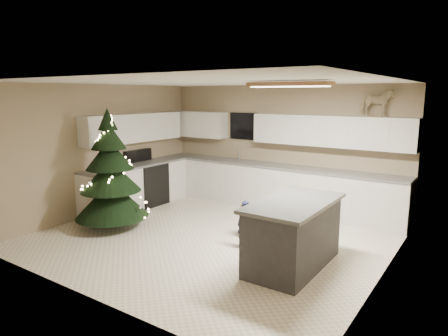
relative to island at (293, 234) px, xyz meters
The scene contains 8 objects.
ground_plane 1.71m from the island, 169.49° to the left, with size 5.50×5.50×0.00m, color beige.
room_shell 2.06m from the island, 169.28° to the left, with size 5.52×5.02×2.61m.
cabinetry 3.20m from the island, 142.38° to the left, with size 5.50×3.20×2.00m.
island is the anchor object (origin of this frame).
bar_stool 1.27m from the island, 149.13° to the left, with size 0.30×0.30×0.57m.
christmas_tree 3.50m from the island, behind, with size 1.36×1.31×2.17m.
toddler 0.94m from the island, 166.15° to the left, with size 0.28×0.18×0.76m, color black.
rocking_horse 3.20m from the island, 81.86° to the left, with size 0.62×0.36×0.51m.
Camera 1 is at (3.81, -5.27, 2.40)m, focal length 32.00 mm.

